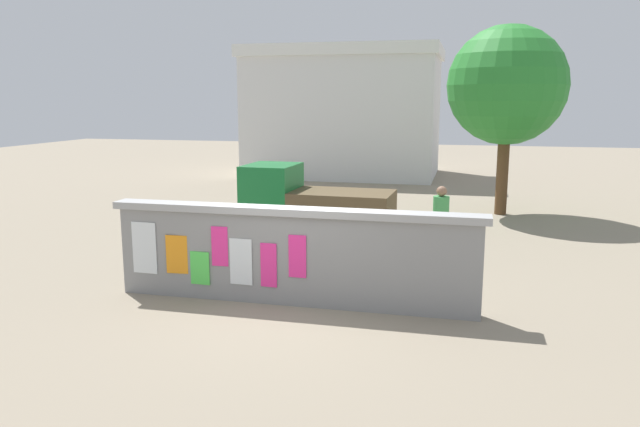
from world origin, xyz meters
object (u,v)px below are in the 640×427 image
object	(u,v)px
auto_rickshaw_truck	(310,204)
tree_roadside	(507,86)
motorcycle	(213,251)
bicycle_near	(330,262)
person_walking	(441,216)

from	to	relation	value
auto_rickshaw_truck	tree_roadside	distance (m)	7.29
motorcycle	bicycle_near	xyz separation A→B (m)	(2.37, 0.09, -0.10)
auto_rickshaw_truck	tree_roadside	xyz separation A→B (m)	(4.70, 4.76, 2.90)
motorcycle	tree_roadside	xyz separation A→B (m)	(5.86, 8.00, 3.34)
bicycle_near	motorcycle	bearing A→B (deg)	-177.90
auto_rickshaw_truck	person_walking	xyz separation A→B (m)	(3.18, -1.17, 0.09)
bicycle_near	person_walking	bearing A→B (deg)	45.31
motorcycle	bicycle_near	world-z (taller)	bicycle_near
motorcycle	bicycle_near	bearing A→B (deg)	2.10
auto_rickshaw_truck	person_walking	bearing A→B (deg)	-20.15
motorcycle	bicycle_near	size ratio (longest dim) A/B	1.15
person_walking	tree_roadside	world-z (taller)	tree_roadside
tree_roadside	auto_rickshaw_truck	bearing A→B (deg)	-134.69
bicycle_near	auto_rickshaw_truck	bearing A→B (deg)	111.00
motorcycle	bicycle_near	distance (m)	2.37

